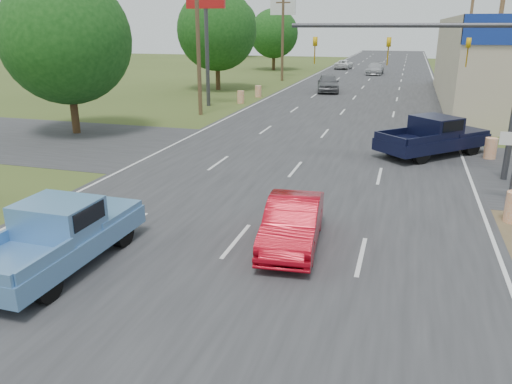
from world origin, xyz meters
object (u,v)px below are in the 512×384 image
(distant_car_grey, at_px, (328,83))
(distant_car_silver, at_px, (375,69))
(blue_pickup, at_px, (61,233))
(navy_pickup, at_px, (435,136))
(red_convertible, at_px, (292,223))
(distant_car_white, at_px, (344,65))

(distant_car_grey, bearing_deg, distant_car_silver, 71.51)
(blue_pickup, distance_m, navy_pickup, 18.05)
(navy_pickup, relative_size, distant_car_grey, 1.14)
(distant_car_grey, height_order, distant_car_silver, distant_car_grey)
(blue_pickup, xyz_separation_m, navy_pickup, (9.75, 15.19, 0.06))
(blue_pickup, bearing_deg, navy_pickup, 57.76)
(blue_pickup, bearing_deg, red_convertible, 27.86)
(blue_pickup, bearing_deg, distant_car_silver, 86.47)
(red_convertible, bearing_deg, navy_pickup, 65.73)
(red_convertible, height_order, distant_car_silver, distant_car_silver)
(red_convertible, height_order, distant_car_grey, distant_car_grey)
(red_convertible, distance_m, distant_car_silver, 54.83)
(red_convertible, relative_size, distant_car_white, 0.92)
(red_convertible, distance_m, distant_car_white, 62.66)
(distant_car_grey, relative_size, distant_car_silver, 0.98)
(red_convertible, relative_size, distant_car_silver, 0.83)
(distant_car_silver, bearing_deg, distant_car_grey, -96.75)
(red_convertible, bearing_deg, distant_car_silver, 86.29)
(navy_pickup, bearing_deg, distant_car_white, 146.32)
(navy_pickup, bearing_deg, blue_pickup, -78.43)
(red_convertible, distance_m, distant_car_grey, 35.38)
(red_convertible, height_order, navy_pickup, navy_pickup)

